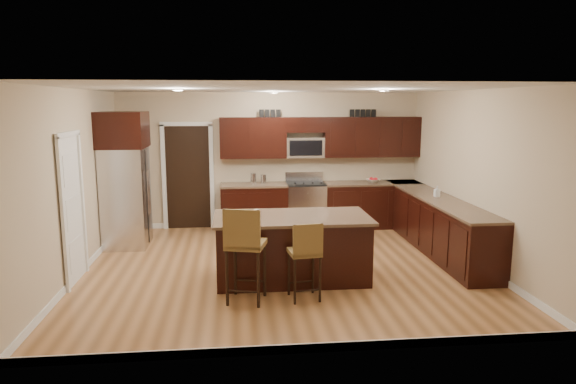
{
  "coord_description": "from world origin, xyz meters",
  "views": [
    {
      "loc": [
        -0.7,
        -7.54,
        2.5
      ],
      "look_at": [
        0.11,
        0.4,
        1.11
      ],
      "focal_mm": 32.0,
      "sensor_mm": 36.0,
      "label": 1
    }
  ],
  "objects": [
    {
      "name": "wall_right",
      "position": [
        3.0,
        0.0,
        1.35
      ],
      "size": [
        0.0,
        5.5,
        5.5
      ],
      "primitive_type": "plane",
      "rotation": [
        1.57,
        0.0,
        -1.57
      ],
      "color": "#C0AC8B",
      "rests_on": "floor"
    },
    {
      "name": "stool_left",
      "position": [
        -0.61,
        -1.35,
        0.77
      ],
      "size": [
        0.56,
        0.56,
        1.23
      ],
      "rotation": [
        0.0,
        0.0,
        -0.26
      ],
      "color": "brown",
      "rests_on": "floor"
    },
    {
      "name": "range",
      "position": [
        0.68,
        2.45,
        0.47
      ],
      "size": [
        0.76,
        0.64,
        1.11
      ],
      "color": "silver",
      "rests_on": "floor"
    },
    {
      "name": "base_cabinets",
      "position": [
        1.9,
        1.45,
        0.46
      ],
      "size": [
        4.02,
        3.96,
        0.92
      ],
      "color": "black",
      "rests_on": "floor"
    },
    {
      "name": "wall_left",
      "position": [
        -3.0,
        0.0,
        1.35
      ],
      "size": [
        0.0,
        5.5,
        5.5
      ],
      "primitive_type": "plane",
      "rotation": [
        1.57,
        0.0,
        1.57
      ],
      "color": "#C0AC8B",
      "rests_on": "floor"
    },
    {
      "name": "fruit_bowl",
      "position": [
        2.05,
        2.45,
        0.95
      ],
      "size": [
        0.35,
        0.35,
        0.06
      ],
      "primitive_type": "imported",
      "rotation": [
        0.0,
        0.0,
        0.42
      ],
      "color": "silver",
      "rests_on": "base_cabinets"
    },
    {
      "name": "island",
      "position": [
        0.08,
        -0.5,
        0.43
      ],
      "size": [
        2.21,
        1.16,
        0.92
      ],
      "rotation": [
        0.0,
        0.0,
        -0.0
      ],
      "color": "black",
      "rests_on": "floor"
    },
    {
      "name": "pantry_door",
      "position": [
        -2.98,
        -0.3,
        1.02
      ],
      "size": [
        0.03,
        0.8,
        2.04
      ],
      "primitive_type": "cube",
      "color": "white",
      "rests_on": "floor"
    },
    {
      "name": "floor",
      "position": [
        0.0,
        0.0,
        0.0
      ],
      "size": [
        6.0,
        6.0,
        0.0
      ],
      "primitive_type": "plane",
      "color": "#A57041",
      "rests_on": "ground"
    },
    {
      "name": "island_jar",
      "position": [
        -0.42,
        -0.5,
        0.97
      ],
      "size": [
        0.1,
        0.1,
        0.1
      ],
      "primitive_type": "cylinder",
      "color": "white",
      "rests_on": "island"
    },
    {
      "name": "microwave",
      "position": [
        0.68,
        2.6,
        1.62
      ],
      "size": [
        0.76,
        0.31,
        0.4
      ],
      "primitive_type": "cube",
      "color": "silver",
      "rests_on": "upper_cabinets"
    },
    {
      "name": "doorway",
      "position": [
        -1.65,
        2.73,
        1.03
      ],
      "size": [
        0.85,
        0.03,
        2.06
      ],
      "primitive_type": "cube",
      "color": "black",
      "rests_on": "floor"
    },
    {
      "name": "soap_bottle",
      "position": [
        2.7,
        0.75,
        1.01
      ],
      "size": [
        0.09,
        0.09,
        0.19
      ],
      "primitive_type": "imported",
      "rotation": [
        0.0,
        0.0,
        0.01
      ],
      "color": "#B2B2B2",
      "rests_on": "base_cabinets"
    },
    {
      "name": "refrigerator",
      "position": [
        -2.62,
        1.53,
        1.21
      ],
      "size": [
        0.79,
        0.93,
        2.35
      ],
      "color": "silver",
      "rests_on": "floor"
    },
    {
      "name": "floor_mat",
      "position": [
        1.27,
        1.78,
        0.01
      ],
      "size": [
        1.1,
        0.82,
        0.01
      ],
      "primitive_type": "cube",
      "rotation": [
        0.0,
        0.0,
        0.16
      ],
      "color": "olive",
      "rests_on": "floor"
    },
    {
      "name": "ceiling",
      "position": [
        0.0,
        0.0,
        2.7
      ],
      "size": [
        6.0,
        6.0,
        0.0
      ],
      "primitive_type": "plane",
      "rotation": [
        3.14,
        0.0,
        0.0
      ],
      "color": "silver",
      "rests_on": "wall_back"
    },
    {
      "name": "canister_tall",
      "position": [
        -0.36,
        2.45,
        1.03
      ],
      "size": [
        0.12,
        0.12,
        0.21
      ],
      "primitive_type": "cylinder",
      "color": "silver",
      "rests_on": "base_cabinets"
    },
    {
      "name": "stool_mid",
      "position": [
        0.16,
        -1.34,
        0.64
      ],
      "size": [
        0.43,
        0.43,
        1.03
      ],
      "rotation": [
        0.0,
        0.0,
        0.13
      ],
      "color": "brown",
      "rests_on": "floor"
    },
    {
      "name": "canister_short",
      "position": [
        -0.16,
        2.45,
        1.01
      ],
      "size": [
        0.11,
        0.11,
        0.18
      ],
      "primitive_type": "cylinder",
      "color": "silver",
      "rests_on": "base_cabinets"
    },
    {
      "name": "upper_cabinets",
      "position": [
        1.04,
        2.58,
        1.84
      ],
      "size": [
        4.0,
        0.33,
        0.8
      ],
      "color": "black",
      "rests_on": "wall_back"
    },
    {
      "name": "letter_decor",
      "position": [
        0.9,
        2.58,
        2.29
      ],
      "size": [
        2.2,
        0.03,
        0.15
      ],
      "primitive_type": null,
      "color": "black",
      "rests_on": "upper_cabinets"
    },
    {
      "name": "wall_back",
      "position": [
        0.0,
        2.75,
        1.35
      ],
      "size": [
        6.0,
        0.0,
        6.0
      ],
      "primitive_type": "plane",
      "rotation": [
        1.57,
        0.0,
        0.0
      ],
      "color": "#C0AC8B",
      "rests_on": "floor"
    }
  ]
}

